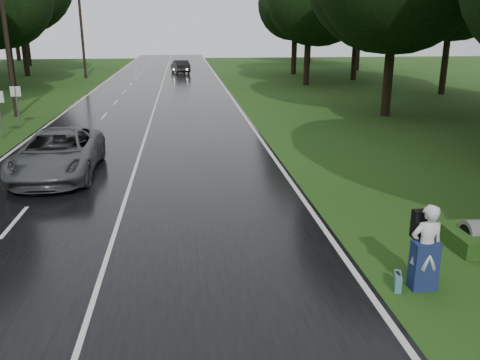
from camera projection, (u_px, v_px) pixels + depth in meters
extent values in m
plane|color=#244A15|center=(111.00, 247.00, 13.07)|extent=(160.00, 160.00, 0.00)
cube|color=black|center=(152.00, 115.00, 32.06)|extent=(12.00, 140.00, 0.04)
cube|color=silver|center=(152.00, 115.00, 32.05)|extent=(0.12, 140.00, 0.01)
imported|color=#4F5355|center=(58.00, 153.00, 18.98)|extent=(2.89, 6.13, 1.70)
imported|color=black|center=(180.00, 67.00, 60.37)|extent=(2.42, 4.83, 1.52)
imported|color=silver|center=(426.00, 247.00, 10.73)|extent=(0.72, 0.48, 1.94)
cube|color=navy|center=(424.00, 265.00, 10.86)|extent=(0.55, 0.37, 1.09)
cube|color=black|center=(422.00, 224.00, 10.88)|extent=(0.44, 0.24, 0.62)
cube|color=teal|center=(398.00, 281.00, 10.95)|extent=(0.28, 0.50, 0.34)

